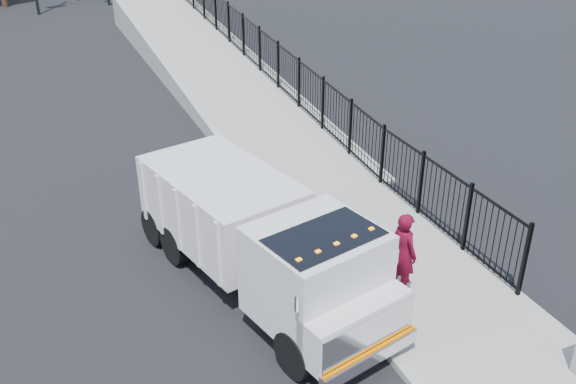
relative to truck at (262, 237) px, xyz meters
name	(u,v)px	position (x,y,z in m)	size (l,w,h in m)	color
ground	(335,287)	(1.57, -0.54, -1.42)	(120.00, 120.00, 0.00)	black
sidewalk	(457,315)	(3.50, -2.54, -1.36)	(3.55, 12.00, 0.12)	#9E998E
curb	(379,338)	(1.57, -2.54, -1.34)	(0.30, 12.00, 0.16)	#ADAAA3
ramp	(214,78)	(3.70, 15.46, -1.42)	(3.95, 24.00, 1.70)	#9E998E
iron_fence	(278,80)	(5.12, 11.46, -0.52)	(0.10, 28.00, 1.80)	black
truck	(262,237)	(0.00, 0.00, 0.00)	(4.01, 7.71, 2.52)	black
worker	(404,253)	(2.82, -1.33, -0.33)	(0.71, 0.47, 1.95)	#5B071B
debris	(334,231)	(2.54, 1.45, -1.25)	(0.40, 0.40, 0.10)	silver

